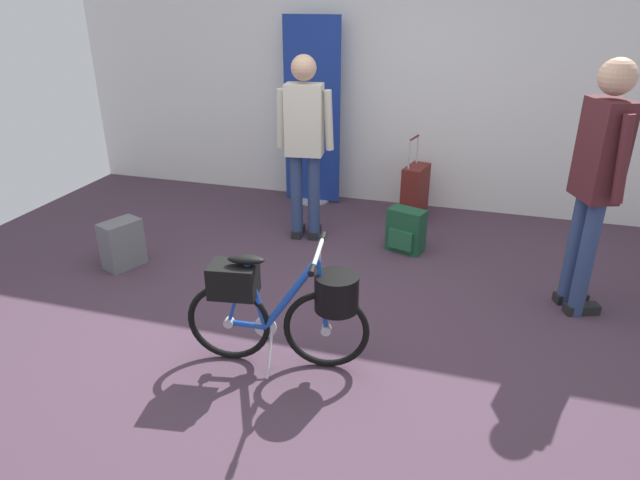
{
  "coord_description": "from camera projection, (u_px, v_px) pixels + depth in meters",
  "views": [
    {
      "loc": [
        0.96,
        -3.22,
        2.12
      ],
      "look_at": [
        -0.05,
        0.14,
        0.55
      ],
      "focal_mm": 31.25,
      "sensor_mm": 36.0,
      "label": 1
    }
  ],
  "objects": [
    {
      "name": "rolling_suitcase",
      "position": [
        415.0,
        191.0,
        5.59
      ],
      "size": [
        0.25,
        0.39,
        0.83
      ],
      "color": "maroon",
      "rests_on": "ground_plane"
    },
    {
      "name": "folding_bike_foreground",
      "position": [
        284.0,
        304.0,
        3.31
      ],
      "size": [
        1.12,
        0.53,
        0.8
      ],
      "color": "black",
      "rests_on": "ground_plane"
    },
    {
      "name": "handbag_on_floor",
      "position": [
        122.0,
        244.0,
        4.63
      ],
      "size": [
        0.31,
        0.37,
        0.4
      ],
      "color": "slate",
      "rests_on": "ground_plane"
    },
    {
      "name": "back_wall",
      "position": [
        394.0,
        49.0,
        5.52
      ],
      "size": [
        7.06,
        0.1,
        3.18
      ],
      "primitive_type": "cube",
      "color": "white",
      "rests_on": "ground_plane"
    },
    {
      "name": "visitor_near_wall",
      "position": [
        305.0,
        139.0,
        4.86
      ],
      "size": [
        0.53,
        0.3,
        1.65
      ],
      "color": "navy",
      "rests_on": "ground_plane"
    },
    {
      "name": "visitor_browsing",
      "position": [
        597.0,
        174.0,
        3.66
      ],
      "size": [
        0.36,
        0.5,
        1.76
      ],
      "color": "navy",
      "rests_on": "ground_plane"
    },
    {
      "name": "backpack_on_floor",
      "position": [
        406.0,
        231.0,
        4.9
      ],
      "size": [
        0.35,
        0.28,
        0.39
      ],
      "color": "#19472D",
      "rests_on": "ground_plane"
    },
    {
      "name": "floor_banner_stand",
      "position": [
        312.0,
        122.0,
        5.8
      ],
      "size": [
        0.6,
        0.36,
        1.92
      ],
      "color": "#B7B7BC",
      "rests_on": "ground_plane"
    },
    {
      "name": "ground_plane",
      "position": [
        321.0,
        319.0,
        3.93
      ],
      "size": [
        7.06,
        7.06,
        0.0
      ],
      "primitive_type": "plane",
      "color": "#473342"
    }
  ]
}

